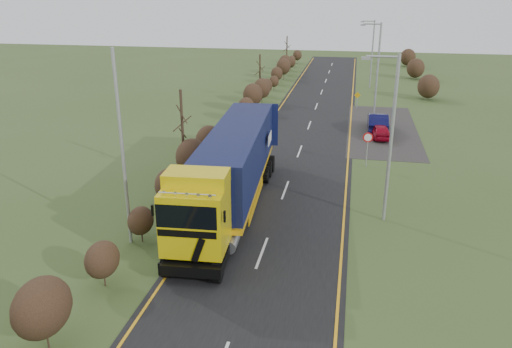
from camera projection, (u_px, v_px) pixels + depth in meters
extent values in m
plane|color=#384F22|center=(275.00, 217.00, 27.27)|extent=(160.00, 160.00, 0.00)
cube|color=black|center=(297.00, 160.00, 36.46)|extent=(8.00, 120.00, 0.02)
cube|color=#282523|center=(382.00, 129.00, 44.49)|extent=(6.00, 18.00, 0.02)
cube|color=gold|center=(247.00, 156.00, 37.12)|extent=(0.12, 116.00, 0.01)
cube|color=gold|center=(348.00, 163.00, 35.79)|extent=(0.12, 116.00, 0.01)
cube|color=silver|center=(262.00, 252.00, 23.58)|extent=(0.12, 3.00, 0.01)
cube|color=silver|center=(285.00, 190.00, 30.94)|extent=(0.12, 3.00, 0.01)
cube|color=silver|center=(300.00, 151.00, 38.30)|extent=(0.12, 3.00, 0.01)
cube|color=silver|center=(309.00, 125.00, 45.66)|extent=(0.12, 3.00, 0.01)
cube|color=silver|center=(316.00, 106.00, 53.02)|extent=(0.12, 3.00, 0.01)
cube|color=silver|center=(322.00, 92.00, 60.38)|extent=(0.12, 3.00, 0.01)
cube|color=silver|center=(326.00, 81.00, 67.74)|extent=(0.12, 3.00, 0.01)
cube|color=silver|center=(329.00, 72.00, 75.10)|extent=(0.12, 3.00, 0.01)
cube|color=silver|center=(332.00, 64.00, 82.46)|extent=(0.12, 3.00, 0.01)
ellipsoid|color=black|center=(42.00, 307.00, 16.73)|extent=(1.80, 2.34, 2.07)
ellipsoid|color=black|center=(102.00, 259.00, 20.54)|extent=(1.34, 1.74, 1.54)
ellipsoid|color=black|center=(141.00, 221.00, 24.27)|extent=(1.21, 1.57, 1.39)
ellipsoid|color=black|center=(169.00, 184.00, 27.83)|extent=(1.58, 2.06, 1.82)
ellipsoid|color=black|center=(192.00, 156.00, 31.38)|extent=(1.96, 2.55, 2.25)
ellipsoid|color=black|center=(209.00, 140.00, 35.11)|extent=(1.83, 2.38, 2.10)
ellipsoid|color=black|center=(224.00, 131.00, 38.93)|extent=(1.37, 1.78, 1.57)
ellipsoid|color=black|center=(235.00, 121.00, 42.69)|extent=(1.20, 1.56, 1.38)
ellipsoid|color=black|center=(246.00, 107.00, 46.23)|extent=(1.55, 2.02, 1.78)
ellipsoid|color=black|center=(253.00, 95.00, 49.81)|extent=(1.95, 2.53, 2.24)
ellipsoid|color=black|center=(262.00, 88.00, 53.48)|extent=(1.85, 2.41, 2.13)
ellipsoid|color=black|center=(266.00, 86.00, 57.35)|extent=(1.40, 1.81, 1.61)
ellipsoid|color=black|center=(274.00, 81.00, 61.05)|extent=(1.19, 1.55, 1.37)
ellipsoid|color=black|center=(277.00, 74.00, 64.68)|extent=(1.52, 1.97, 1.75)
ellipsoid|color=black|center=(284.00, 66.00, 68.17)|extent=(1.93, 2.51, 2.22)
ellipsoid|color=black|center=(285.00, 63.00, 71.92)|extent=(1.88, 2.44, 2.16)
ellipsoid|color=black|center=(291.00, 62.00, 75.69)|extent=(1.43, 1.85, 1.64)
ellipsoid|color=black|center=(292.00, 60.00, 79.51)|extent=(1.19, 1.55, 1.37)
ellipsoid|color=black|center=(297.00, 55.00, 83.02)|extent=(1.49, 1.93, 1.71)
cylinder|color=#39291C|center=(183.00, 138.00, 31.06)|extent=(0.18, 0.18, 6.05)
cylinder|color=#39291C|center=(260.00, 78.00, 55.16)|extent=(0.18, 0.18, 5.06)
cylinder|color=#39291C|center=(287.00, 54.00, 75.38)|extent=(0.18, 0.18, 5.15)
cube|color=black|center=(204.00, 244.00, 22.82)|extent=(2.88, 5.09, 0.48)
cube|color=#D6BB09|center=(195.00, 218.00, 21.31)|extent=(2.83, 2.52, 2.79)
cube|color=black|center=(189.00, 271.00, 20.95)|extent=(2.69, 0.29, 0.59)
cube|color=black|center=(177.00, 248.00, 20.60)|extent=(0.65, 0.06, 1.15)
cube|color=black|center=(198.00, 250.00, 20.44)|extent=(0.65, 0.06, 1.15)
cube|color=black|center=(186.00, 217.00, 20.04)|extent=(2.52, 0.22, 1.02)
cube|color=black|center=(187.00, 234.00, 20.27)|extent=(2.47, 0.18, 0.30)
cube|color=#D6BB09|center=(196.00, 178.00, 21.07)|extent=(2.77, 1.67, 0.60)
cylinder|color=silver|center=(187.00, 194.00, 19.95)|extent=(2.36, 0.21, 0.06)
cube|color=black|center=(152.00, 210.00, 20.53)|extent=(0.09, 0.12, 0.48)
cube|color=black|center=(225.00, 216.00, 19.97)|extent=(0.09, 0.12, 0.48)
cylinder|color=gray|center=(181.00, 237.00, 23.42)|extent=(0.69, 1.43, 0.60)
cylinder|color=gray|center=(232.00, 241.00, 22.97)|extent=(0.69, 1.43, 0.60)
cube|color=#E6A610|center=(238.00, 179.00, 29.04)|extent=(3.52, 13.67, 0.26)
cube|color=black|center=(237.00, 153.00, 28.48)|extent=(3.47, 13.24, 2.95)
cube|color=#0F1642|center=(259.00, 124.00, 34.53)|extent=(2.66, 0.22, 2.95)
cube|color=#0F1642|center=(204.00, 197.00, 22.44)|extent=(2.66, 0.22, 2.95)
cube|color=black|center=(252.00, 166.00, 33.01)|extent=(2.70, 4.01, 0.38)
cube|color=#E6A610|center=(211.00, 196.00, 28.54)|extent=(0.42, 5.90, 0.48)
cube|color=#E6A610|center=(256.00, 200.00, 28.07)|extent=(0.42, 5.90, 0.48)
cylinder|color=black|center=(167.00, 265.00, 21.51)|extent=(0.41, 1.14, 1.12)
cylinder|color=black|center=(218.00, 270.00, 21.10)|extent=(0.41, 1.14, 1.12)
cylinder|color=black|center=(187.00, 236.00, 23.98)|extent=(0.41, 1.14, 1.12)
cylinder|color=black|center=(232.00, 241.00, 23.57)|extent=(0.41, 1.14, 1.12)
cylinder|color=black|center=(232.00, 172.00, 32.37)|extent=(0.41, 1.14, 1.12)
cylinder|color=black|center=(266.00, 175.00, 31.97)|extent=(0.41, 1.14, 1.12)
cylinder|color=black|center=(236.00, 167.00, 33.36)|extent=(0.41, 1.14, 1.12)
cylinder|color=black|center=(269.00, 169.00, 32.96)|extent=(0.41, 1.14, 1.12)
cylinder|color=black|center=(239.00, 162.00, 34.35)|extent=(0.41, 1.14, 1.12)
cylinder|color=black|center=(271.00, 164.00, 33.94)|extent=(0.41, 1.14, 1.12)
imported|color=maroon|center=(379.00, 131.00, 41.58)|extent=(2.00, 3.73, 1.21)
imported|color=#090A35|center=(378.00, 122.00, 43.62)|extent=(1.69, 4.77, 1.57)
cylinder|color=#9B9EA1|center=(391.00, 142.00, 25.47)|extent=(0.18, 0.18, 8.80)
cylinder|color=#9B9EA1|center=(383.00, 57.00, 24.13)|extent=(1.56, 0.12, 0.12)
cube|color=#9B9EA1|center=(366.00, 58.00, 24.30)|extent=(0.44, 0.18, 0.14)
cylinder|color=#9B9EA1|center=(377.00, 73.00, 45.79)|extent=(0.18, 0.18, 8.96)
cylinder|color=#9B9EA1|center=(372.00, 24.00, 44.42)|extent=(1.59, 0.12, 0.12)
cube|color=#9B9EA1|center=(363.00, 25.00, 44.60)|extent=(0.45, 0.18, 0.14)
cylinder|color=#9B9EA1|center=(372.00, 55.00, 61.67)|extent=(0.18, 0.18, 8.22)
cylinder|color=#9B9EA1|center=(369.00, 21.00, 60.42)|extent=(1.46, 0.12, 0.12)
cube|color=#9B9EA1|center=(362.00, 22.00, 60.58)|extent=(0.41, 0.16, 0.13)
cylinder|color=#9B9EA1|center=(122.00, 151.00, 23.00)|extent=(0.16, 0.16, 9.38)
cylinder|color=#9B9EA1|center=(367.00, 152.00, 34.67)|extent=(0.08, 0.08, 2.15)
cylinder|color=red|center=(368.00, 137.00, 34.27)|extent=(0.69, 0.04, 0.69)
cylinder|color=white|center=(368.00, 137.00, 34.25)|extent=(0.52, 0.02, 0.52)
cylinder|color=#9B9EA1|center=(357.00, 102.00, 51.98)|extent=(0.08, 0.08, 1.31)
cube|color=#D79D0B|center=(357.00, 95.00, 51.67)|extent=(0.66, 0.04, 0.66)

